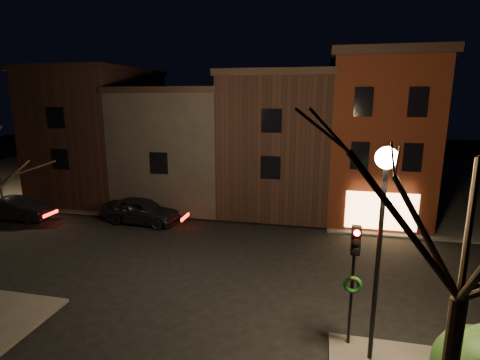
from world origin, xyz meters
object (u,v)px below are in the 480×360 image
object	(u,v)px
traffic_signal	(354,267)
parked_car_a	(141,210)
street_lamp_near	(383,198)
bare_tree_right	(475,187)
parked_car_b	(15,209)

from	to	relation	value
traffic_signal	parked_car_a	size ratio (longest dim) A/B	0.82
street_lamp_near	traffic_signal	distance (m)	2.49
bare_tree_right	parked_car_b	bearing A→B (deg)	152.64
street_lamp_near	parked_car_a	xyz separation A→B (m)	(-12.75, 10.28, -4.34)
street_lamp_near	parked_car_b	world-z (taller)	street_lamp_near
parked_car_a	parked_car_b	bearing A→B (deg)	103.43
traffic_signal	street_lamp_near	bearing A→B (deg)	-39.37
bare_tree_right	parked_car_b	size ratio (longest dim) A/B	1.87
street_lamp_near	traffic_signal	world-z (taller)	street_lamp_near
traffic_signal	parked_car_a	xyz separation A→B (m)	(-12.15, 9.78, -1.97)
street_lamp_near	parked_car_b	distance (m)	23.37
traffic_signal	parked_car_b	world-z (taller)	traffic_signal
street_lamp_near	traffic_signal	bearing A→B (deg)	140.63
street_lamp_near	parked_car_b	xyz separation A→B (m)	(-21.07, 9.08, -4.43)
traffic_signal	bare_tree_right	bearing A→B (deg)	-57.59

